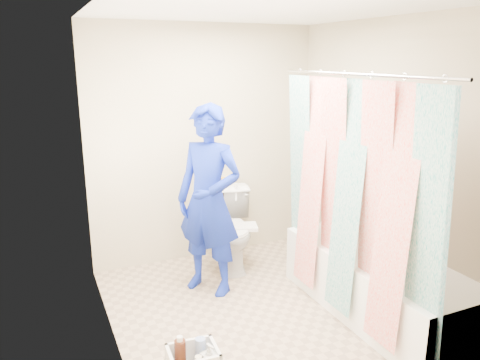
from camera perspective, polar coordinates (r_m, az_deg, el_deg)
name	(u,v)px	position (r m, az deg, el deg)	size (l,w,h in m)	color
floor	(261,309)	(4.11, 2.60, -15.48)	(2.60, 2.60, 0.00)	tan
ceiling	(265,9)	(3.57, 3.07, 20.08)	(2.40, 2.60, 0.02)	white
wall_back	(205,145)	(4.82, -4.24, 4.33)	(2.40, 0.02, 2.40)	#B5AC8B
wall_front	(373,224)	(2.61, 15.92, -5.17)	(2.40, 0.02, 2.40)	#B5AC8B
wall_left	(106,189)	(3.30, -16.08, -1.05)	(0.02, 2.60, 2.40)	#B5AC8B
wall_right	(384,159)	(4.32, 17.14, 2.51)	(0.02, 2.60, 2.40)	#B5AC8B
bathtub	(377,283)	(4.10, 16.34, -11.92)	(0.70, 1.75, 0.50)	white
curtain_rod	(357,74)	(3.48, 14.12, 12.39)	(0.02, 0.02, 1.90)	silver
shower_curtain	(350,200)	(3.63, 13.21, -2.43)	(0.06, 1.75, 1.80)	white
toilet	(232,229)	(4.75, -0.98, -6.01)	(0.43, 0.75, 0.77)	silver
tank_lid	(233,227)	(4.62, -0.85, -5.78)	(0.47, 0.20, 0.04)	white
tank_internals	(226,188)	(4.83, -1.73, -1.04)	(0.18, 0.09, 0.25)	black
plumber	(209,201)	(4.12, -3.81, -2.53)	(0.62, 0.41, 1.70)	#0F1797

